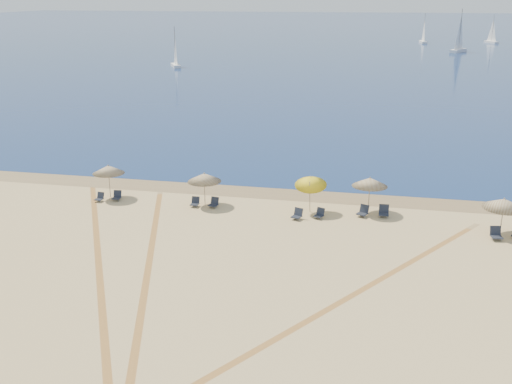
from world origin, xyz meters
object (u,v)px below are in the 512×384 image
at_px(chair_10, 496,234).
at_px(umbrella_5, 504,203).
at_px(chair_3, 117,196).
at_px(sailboat_3, 175,55).
at_px(chair_5, 214,203).
at_px(umbrella_1, 108,169).
at_px(sailboat_0, 492,35).
at_px(chair_9, 384,212).
at_px(umbrella_3, 311,181).
at_px(chair_7, 320,214).
at_px(umbrella_4, 370,182).
at_px(chair_8, 363,211).
at_px(chair_2, 100,197).
at_px(sailboat_2, 424,34).
at_px(umbrella_2, 204,177).
at_px(chair_4, 195,202).
at_px(sailboat_1, 459,39).
at_px(chair_6, 297,214).

bearing_deg(chair_10, umbrella_5, 57.56).
height_order(chair_3, sailboat_3, sailboat_3).
height_order(chair_5, chair_10, chair_10).
distance_m(umbrella_1, sailboat_0, 152.06).
bearing_deg(chair_3, chair_9, -2.96).
xyz_separation_m(umbrella_3, chair_10, (10.88, -2.38, -1.72)).
bearing_deg(chair_7, sailboat_3, 137.74).
relative_size(umbrella_4, chair_8, 2.69).
distance_m(chair_5, sailboat_0, 150.47).
height_order(chair_2, sailboat_2, sailboat_2).
bearing_deg(chair_9, sailboat_0, 78.55).
distance_m(umbrella_2, umbrella_4, 10.62).
relative_size(umbrella_3, chair_10, 3.23).
bearing_deg(umbrella_5, umbrella_1, 176.37).
xyz_separation_m(umbrella_3, sailboat_3, (-34.24, 73.76, 0.18)).
distance_m(umbrella_5, chair_5, 17.60).
distance_m(umbrella_1, chair_4, 6.47).
height_order(umbrella_3, umbrella_4, umbrella_3).
bearing_deg(sailboat_2, umbrella_5, -98.13).
bearing_deg(chair_4, chair_9, 3.76).
bearing_deg(chair_2, chair_5, 11.53).
bearing_deg(chair_5, sailboat_2, 92.52).
relative_size(umbrella_3, sailboat_1, 0.27).
bearing_deg(chair_9, chair_4, -177.99).
distance_m(chair_9, sailboat_2, 141.55).
relative_size(umbrella_2, chair_3, 3.33).
bearing_deg(chair_8, sailboat_2, 110.69).
distance_m(chair_10, sailboat_3, 88.52).
relative_size(chair_6, chair_8, 0.91).
relative_size(umbrella_1, chair_6, 2.91).
bearing_deg(chair_10, chair_4, 164.58).
distance_m(umbrella_3, chair_4, 7.71).
xyz_separation_m(umbrella_5, chair_10, (-0.38, -0.89, -1.55)).
relative_size(umbrella_3, umbrella_4, 1.10).
bearing_deg(umbrella_2, chair_7, -7.23).
relative_size(umbrella_1, sailboat_3, 0.32).
distance_m(chair_3, chair_8, 16.37).
distance_m(umbrella_4, chair_9, 2.04).
bearing_deg(umbrella_5, chair_7, 177.42).
height_order(umbrella_1, chair_10, umbrella_1).
relative_size(chair_4, sailboat_0, 0.08).
relative_size(chair_4, chair_9, 0.85).
bearing_deg(chair_10, chair_7, 162.79).
height_order(sailboat_0, sailboat_3, sailboat_0).
distance_m(umbrella_5, chair_8, 8.17).
height_order(chair_3, chair_6, chair_6).
xyz_separation_m(chair_7, chair_9, (3.90, 1.10, 0.05)).
bearing_deg(chair_6, sailboat_0, 96.59).
xyz_separation_m(chair_5, chair_9, (10.85, 0.48, 0.04)).
distance_m(umbrella_4, sailboat_0, 147.16).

